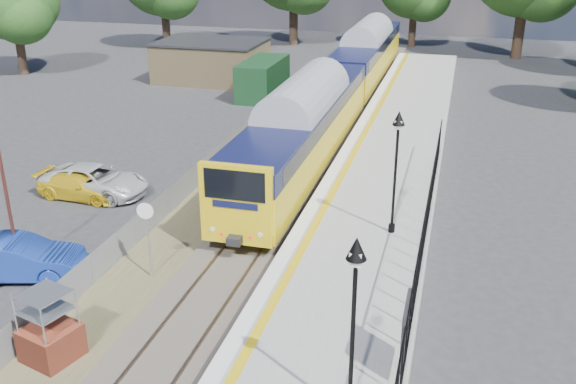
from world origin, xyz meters
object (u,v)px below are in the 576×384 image
at_px(victorian_lamp_south, 355,288).
at_px(speed_sign, 147,227).
at_px(car_blue, 17,259).
at_px(train, 343,80).
at_px(brick_plinth, 49,328).
at_px(car_yellow, 80,186).
at_px(victorian_lamp_north, 397,144).
at_px(car_white, 95,181).
at_px(carpark_lamp, 2,173).

bearing_deg(victorian_lamp_south, speed_sign, 143.34).
bearing_deg(car_blue, victorian_lamp_south, -127.26).
bearing_deg(train, speed_sign, -96.38).
height_order(victorian_lamp_south, car_blue, victorian_lamp_south).
distance_m(brick_plinth, car_yellow, 12.05).
xyz_separation_m(victorian_lamp_north, car_white, (-13.66, 2.19, -3.61)).
bearing_deg(brick_plinth, speed_sign, 82.60).
bearing_deg(victorian_lamp_south, train, 101.00).
relative_size(speed_sign, car_yellow, 0.71).
height_order(train, car_white, train).
distance_m(carpark_lamp, car_blue, 3.01).
xyz_separation_m(car_blue, car_white, (-1.41, 7.38, -0.05)).
xyz_separation_m(train, speed_sign, (-2.50, -22.35, -0.38)).
relative_size(train, carpark_lamp, 6.34).
height_order(victorian_lamp_south, car_yellow, victorian_lamp_south).
height_order(train, speed_sign, train).
relative_size(victorian_lamp_north, brick_plinth, 2.11).
bearing_deg(speed_sign, car_blue, -175.01).
relative_size(victorian_lamp_north, car_blue, 1.02).
xyz_separation_m(speed_sign, carpark_lamp, (-4.78, -0.73, 1.75)).
height_order(victorian_lamp_south, victorian_lamp_north, same).
relative_size(brick_plinth, speed_sign, 0.76).
relative_size(victorian_lamp_north, train, 0.11).
bearing_deg(carpark_lamp, brick_plinth, -44.79).
distance_m(speed_sign, car_blue, 4.75).
bearing_deg(victorian_lamp_north, brick_plinth, -133.47).
distance_m(victorian_lamp_south, car_yellow, 18.87).
bearing_deg(speed_sign, victorian_lamp_south, -46.03).
bearing_deg(speed_sign, car_white, 123.85).
height_order(car_blue, car_yellow, car_blue).
bearing_deg(brick_plinth, victorian_lamp_north, 46.53).
distance_m(brick_plinth, carpark_lamp, 6.43).
bearing_deg(car_blue, brick_plinth, -150.28).
xyz_separation_m(brick_plinth, carpark_lamp, (-4.15, 4.12, 2.66)).
bearing_deg(victorian_lamp_south, carpark_lamp, 157.75).
xyz_separation_m(speed_sign, car_blue, (-4.45, -1.14, -1.22)).
distance_m(speed_sign, car_white, 8.65).
bearing_deg(victorian_lamp_north, speed_sign, -152.59).
relative_size(victorian_lamp_north, carpark_lamp, 0.71).
bearing_deg(brick_plinth, train, 83.44).
xyz_separation_m(brick_plinth, car_yellow, (-5.68, 10.62, -0.46)).
distance_m(car_blue, car_white, 7.51).
bearing_deg(car_white, victorian_lamp_south, -128.29).
distance_m(brick_plinth, car_blue, 5.33).
distance_m(victorian_lamp_north, speed_sign, 9.09).
xyz_separation_m(victorian_lamp_south, speed_sign, (-8.00, 5.96, -2.34)).
xyz_separation_m(speed_sign, car_white, (-5.86, 6.24, -1.27)).
relative_size(carpark_lamp, car_yellow, 1.60).
distance_m(victorian_lamp_north, car_white, 14.30).
distance_m(speed_sign, carpark_lamp, 5.14).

